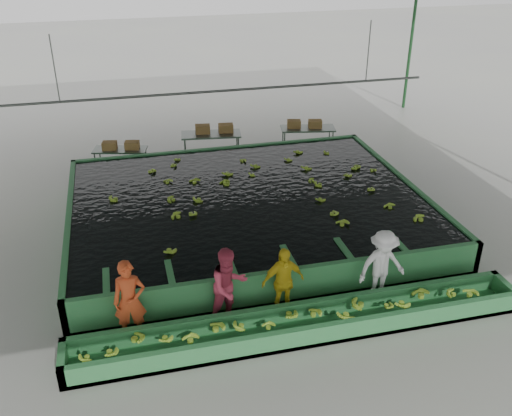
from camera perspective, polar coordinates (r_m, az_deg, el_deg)
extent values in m
plane|color=gray|center=(15.45, 0.45, -4.12)|extent=(80.00, 80.00, 0.00)
cube|color=gray|center=(13.54, 0.53, 14.25)|extent=(20.00, 22.00, 0.04)
cube|color=black|center=(16.32, -0.86, 1.09)|extent=(9.70, 7.70, 0.00)
cylinder|color=#59605B|center=(18.76, -3.43, 11.62)|extent=(0.08, 0.08, 14.00)
cylinder|color=#59605B|center=(18.29, -19.50, 12.98)|extent=(0.04, 0.04, 2.00)
cylinder|color=#59605B|center=(20.03, 11.18, 15.13)|extent=(0.04, 0.04, 2.00)
imported|color=#C4441E|center=(12.24, -12.52, -9.05)|extent=(0.69, 0.47, 1.86)
imported|color=#AF334B|center=(12.39, -2.74, -7.86)|extent=(1.08, 0.96, 1.85)
imported|color=gold|center=(12.68, 2.71, -7.38)|extent=(1.03, 0.51, 1.69)
imported|color=white|center=(13.44, 12.51, -5.65)|extent=(1.19, 0.73, 1.78)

